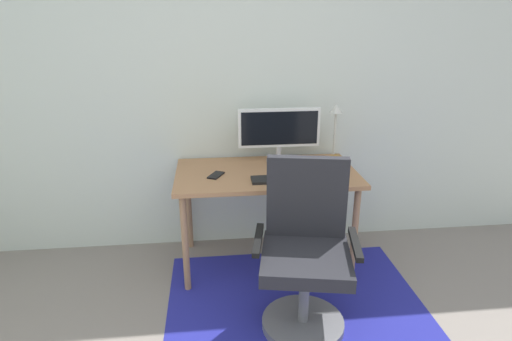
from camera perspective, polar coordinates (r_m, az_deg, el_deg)
name	(u,v)px	position (r m, az deg, el deg)	size (l,w,h in m)	color
wall_back	(241,79)	(3.20, -2.00, 12.19)	(6.00, 0.10, 2.60)	silver
area_rug	(299,315)	(2.77, 5.84, -18.81)	(1.62, 1.49, 0.01)	navy
desk	(266,182)	(2.97, 1.39, -1.50)	(1.25, 0.69, 0.72)	#A5734C
monitor	(279,130)	(3.08, 3.14, 5.46)	(0.60, 0.18, 0.40)	#B2B2B7
keyboard	(284,179)	(2.79, 3.79, -1.16)	(0.43, 0.13, 0.02)	black
computer_mouse	(335,174)	(2.90, 10.57, -0.43)	(0.06, 0.10, 0.03)	white
coffee_cup	(335,162)	(3.03, 10.65, 1.07)	(0.09, 0.09, 0.09)	#935B19
cell_phone	(216,175)	(2.87, -5.42, -0.64)	(0.07, 0.14, 0.01)	black
desk_lamp	(335,125)	(3.09, 10.62, 6.08)	(0.11, 0.11, 0.43)	black
office_chair	(305,258)	(2.49, 6.65, -11.62)	(0.62, 0.57, 0.99)	slate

